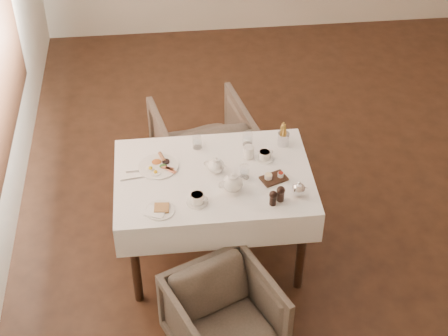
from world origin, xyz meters
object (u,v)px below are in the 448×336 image
Objects in this scene: armchair_near at (224,319)px; armchair_far at (202,144)px; table at (214,189)px; teapot_centre at (216,165)px; breakfast_plate at (159,166)px.

armchair_far reaches higher than armchair_near.
armchair_near is at bearing 77.42° from armchair_far.
table is at bearing 78.23° from armchair_far.
armchair_near is at bearing -91.01° from table.
armchair_far is 0.98m from teapot_centre.
breakfast_plate is at bearing 87.10° from armchair_near.
breakfast_plate reaches higher than table.
armchair_far is (-0.01, 0.88, -0.31)m from table.
armchair_near is at bearing -70.18° from teapot_centre.
armchair_far is at bearing 73.82° from breakfast_plate.
armchair_near is 0.87× the size of armchair_far.
armchair_far is at bearing 90.71° from table.
table is 0.94m from armchair_far.
teapot_centre is (0.02, 0.03, 0.18)m from table.
breakfast_plate is at bearing 160.79° from table.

